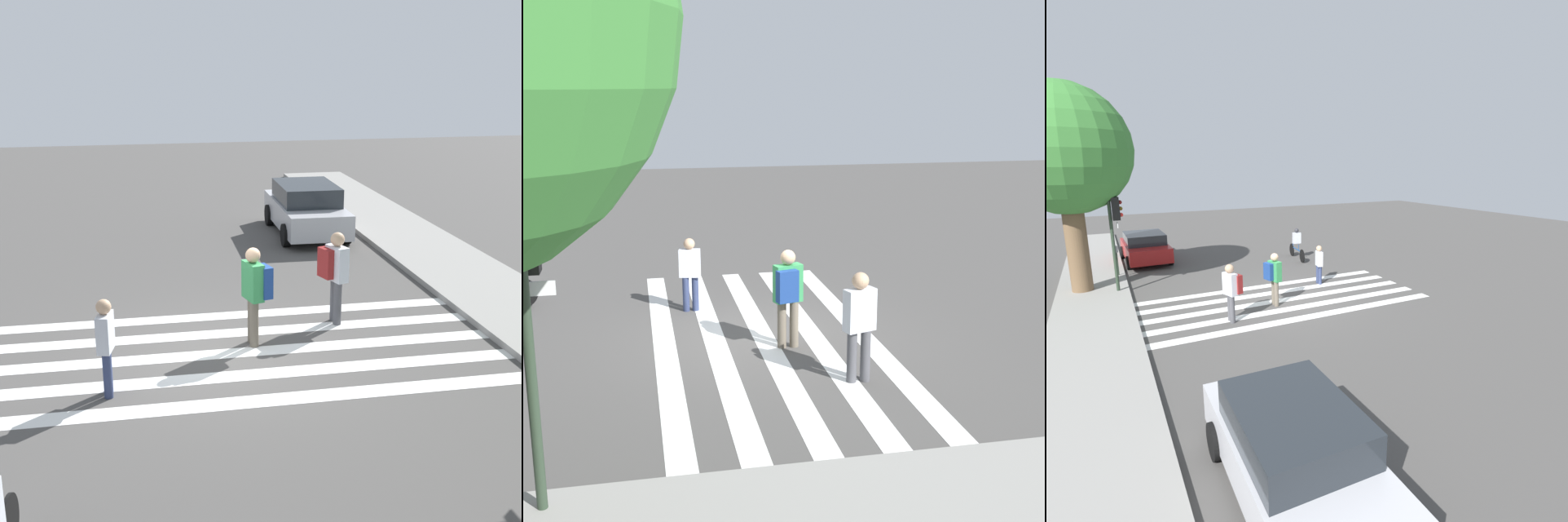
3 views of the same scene
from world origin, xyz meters
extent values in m
plane|color=#4C4947|center=(0.00, 0.00, 0.00)|extent=(60.00, 60.00, 0.00)
cube|color=gray|center=(0.00, 6.25, 0.07)|extent=(36.00, 2.50, 0.14)
cube|color=white|center=(-1.91, 0.00, 0.00)|extent=(0.42, 10.00, 0.01)
cube|color=white|center=(-0.96, 0.00, 0.00)|extent=(0.42, 10.00, 0.01)
cube|color=white|center=(0.00, 0.00, 0.00)|extent=(0.42, 10.00, 0.01)
cube|color=white|center=(0.96, 0.00, 0.00)|extent=(0.42, 10.00, 0.01)
cube|color=white|center=(1.91, 0.00, 0.00)|extent=(0.42, 10.00, 0.01)
cylinder|color=#283828|center=(3.53, 5.39, 1.93)|extent=(0.12, 0.12, 3.87)
cube|color=black|center=(3.53, 5.18, 3.25)|extent=(0.32, 0.26, 0.84)
cube|color=silver|center=(3.53, 5.18, 2.65)|extent=(0.60, 0.02, 0.16)
sphere|color=#590F0F|center=(3.53, 5.02, 3.48)|extent=(0.15, 0.15, 0.15)
sphere|color=#59470F|center=(3.53, 5.02, 3.25)|extent=(0.15, 0.15, 0.15)
sphere|color=red|center=(3.53, 5.02, 3.02)|extent=(0.15, 0.15, 0.15)
cylinder|color=#283828|center=(5.95, 5.26, 0.57)|extent=(0.06, 0.06, 1.14)
cylinder|color=gray|center=(5.95, 5.26, 1.25)|extent=(0.15, 0.15, 0.22)
sphere|color=gray|center=(5.95, 5.26, 1.36)|extent=(0.14, 0.14, 0.14)
cylinder|color=brown|center=(4.17, 6.59, 1.81)|extent=(0.74, 0.74, 3.62)
sphere|color=#387A33|center=(4.17, 6.59, 5.35)|extent=(4.62, 4.62, 4.62)
cylinder|color=#6B6051|center=(-0.47, 0.52, 0.44)|extent=(0.17, 0.17, 0.89)
cylinder|color=#6B6051|center=(-0.23, 0.52, 0.44)|extent=(0.17, 0.17, 0.89)
cube|color=#338C4C|center=(-0.35, 0.52, 1.24)|extent=(0.56, 0.36, 0.70)
sphere|color=tan|center=(-0.35, 0.52, 1.73)|extent=(0.28, 0.28, 0.28)
cube|color=navy|center=(-0.30, 0.72, 1.24)|extent=(0.42, 0.28, 0.59)
cylinder|color=navy|center=(1.14, -2.10, 0.38)|extent=(0.14, 0.14, 0.77)
cylinder|color=navy|center=(1.35, -2.10, 0.38)|extent=(0.14, 0.14, 0.77)
cube|color=silver|center=(1.24, -2.10, 1.07)|extent=(0.48, 0.29, 0.61)
sphere|color=tan|center=(1.24, -2.10, 1.49)|extent=(0.24, 0.24, 0.24)
cylinder|color=#4C4C51|center=(-1.27, 2.35, 0.44)|extent=(0.17, 0.17, 0.89)
cylinder|color=#4C4C51|center=(-1.03, 2.35, 0.44)|extent=(0.17, 0.17, 0.89)
cube|color=silver|center=(-1.15, 2.35, 1.24)|extent=(0.56, 0.38, 0.70)
sphere|color=tan|center=(-1.15, 2.35, 1.73)|extent=(0.28, 0.28, 0.28)
cube|color=maroon|center=(-1.21, 2.15, 1.24)|extent=(0.42, 0.29, 0.59)
cylinder|color=black|center=(6.48, -3.30, 0.33)|extent=(0.67, 0.12, 0.67)
cylinder|color=black|center=(4.85, -3.11, 0.33)|extent=(0.67, 0.12, 0.67)
cube|color=#1E4C8C|center=(5.67, -3.21, 0.52)|extent=(1.39, 0.20, 0.04)
cylinder|color=#1E4C8C|center=(5.38, -3.17, 0.68)|extent=(0.03, 0.03, 0.32)
cylinder|color=#1E4C8C|center=(6.28, -3.28, 0.72)|extent=(0.03, 0.03, 0.40)
cube|color=silver|center=(5.67, -3.21, 1.11)|extent=(0.28, 0.42, 0.55)
sphere|color=#333338|center=(5.67, -3.21, 1.51)|extent=(0.22, 0.22, 0.22)
cube|color=#B7B7BC|center=(-8.26, 3.52, 0.61)|extent=(4.17, 1.85, 0.70)
cube|color=#23282D|center=(-8.26, 3.52, 1.23)|extent=(2.30, 1.67, 0.54)
cylinder|color=black|center=(-6.96, 4.37, 0.32)|extent=(0.64, 0.21, 0.64)
cylinder|color=black|center=(-7.00, 2.63, 0.32)|extent=(0.64, 0.21, 0.64)
cylinder|color=black|center=(-9.56, 2.68, 0.32)|extent=(0.64, 0.21, 0.64)
cube|color=maroon|center=(8.67, 3.85, 0.61)|extent=(4.35, 2.09, 0.70)
cube|color=#23282D|center=(8.67, 3.85, 1.21)|extent=(2.42, 1.87, 0.51)
cylinder|color=black|center=(9.96, 4.85, 0.32)|extent=(0.65, 0.22, 0.64)
cylinder|color=black|center=(10.03, 2.95, 0.32)|extent=(0.65, 0.22, 0.64)
cylinder|color=black|center=(7.31, 4.75, 0.32)|extent=(0.65, 0.22, 0.64)
cylinder|color=black|center=(7.38, 2.85, 0.32)|extent=(0.65, 0.22, 0.64)
camera|label=1|loc=(12.02, -1.67, 5.34)|focal=50.00mm
camera|label=2|loc=(2.35, 13.10, 4.79)|focal=50.00mm
camera|label=3|loc=(-12.97, 5.70, 4.89)|focal=28.00mm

